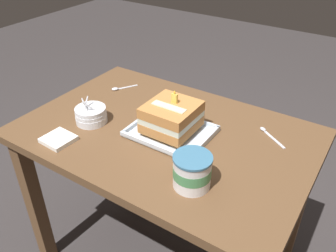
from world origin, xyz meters
name	(u,v)px	position (x,y,z in m)	size (l,w,h in m)	color
dining_table	(165,154)	(0.00, 0.00, 0.66)	(1.13, 0.76, 0.77)	brown
foil_tray	(171,132)	(0.03, 0.00, 0.78)	(0.30, 0.25, 0.02)	silver
birthday_cake	(171,117)	(0.03, 0.00, 0.85)	(0.18, 0.19, 0.15)	#BE7C40
bowl_stack	(91,115)	(-0.29, -0.11, 0.80)	(0.13, 0.13, 0.11)	white
ice_cream_tub	(192,171)	(0.24, -0.21, 0.83)	(0.12, 0.12, 0.11)	white
serving_spoon_near_tray	(268,133)	(0.35, 0.20, 0.78)	(0.13, 0.10, 0.01)	silver
serving_spoon_by_bowls	(118,88)	(-0.39, 0.17, 0.78)	(0.08, 0.12, 0.01)	silver
napkin_pile	(58,139)	(-0.30, -0.28, 0.78)	(0.11, 0.11, 0.02)	white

